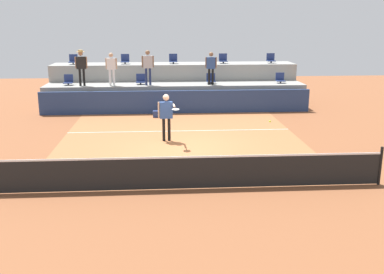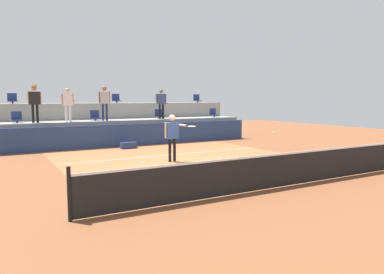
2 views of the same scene
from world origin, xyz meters
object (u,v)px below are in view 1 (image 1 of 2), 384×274
Objects in this scene: spectator_in_white at (148,64)px; stadium_chair_upper_right at (223,59)px; stadium_chair_lower_far_left at (68,81)px; stadium_chair_upper_far_left at (73,60)px; spectator_with_hat at (81,64)px; tennis_ball at (270,121)px; spectator_in_grey at (111,66)px; tennis_player at (166,113)px; stadium_chair_lower_left at (141,80)px; stadium_chair_lower_far_right at (280,79)px; stadium_chair_upper_left at (125,60)px; equipment_bag at (161,114)px; stadium_chair_lower_right at (211,79)px; spectator_leaning_on_rail at (211,65)px; stadium_chair_upper_far_right at (271,59)px; stadium_chair_upper_center at (173,60)px.

stadium_chair_upper_right is at bearing 28.59° from spectator_in_white.
stadium_chair_upper_far_left is at bearing 91.30° from stadium_chair_lower_far_left.
spectator_with_hat is 10.73m from tennis_ball.
tennis_ball is at bearing -51.43° from spectator_in_grey.
tennis_player is 3.83m from tennis_ball.
stadium_chair_lower_left and stadium_chair_lower_far_right have the same top height.
tennis_ball is (5.55, -9.76, -1.25)m from stadium_chair_upper_left.
equipment_bag is at bearing 121.95° from tennis_ball.
stadium_chair_lower_far_left and stadium_chair_lower_right have the same top height.
stadium_chair_upper_far_left reaches higher than stadium_chair_lower_left.
spectator_in_white is at bearing 180.00° from spectator_leaning_on_rail.
stadium_chair_lower_far_left is at bearing 170.05° from spectator_in_grey.
stadium_chair_lower_far_left is 1.20m from spectator_with_hat.
spectator_leaning_on_rail is (6.32, 0.00, -0.11)m from spectator_with_hat.
stadium_chair_upper_right is at bearing 91.57° from tennis_ball.
spectator_in_grey reaches higher than tennis_player.
stadium_chair_upper_far_left is at bearing 180.00° from stadium_chair_upper_far_right.
stadium_chair_lower_far_left is 0.33× the size of spectator_in_grey.
spectator_in_white is 2.79m from equipment_bag.
stadium_chair_upper_left and stadium_chair_upper_far_right have the same top height.
stadium_chair_upper_center is (5.26, 1.80, 0.85)m from stadium_chair_lower_far_left.
stadium_chair_upper_far_left is at bearing 180.00° from stadium_chair_upper_left.
tennis_ball reaches higher than equipment_bag.
stadium_chair_lower_far_right is at bearing -87.21° from stadium_chair_upper_far_right.
spectator_leaning_on_rail is at bearing 98.77° from tennis_ball.
stadium_chair_upper_left reaches higher than stadium_chair_lower_far_right.
spectator_with_hat is (-9.93, -0.38, 0.85)m from stadium_chair_lower_far_right.
stadium_chair_upper_center is at bearing 0.00° from stadium_chair_upper_left.
equipment_bag is (-6.03, -3.88, -2.16)m from stadium_chair_upper_far_right.
stadium_chair_upper_left is 0.30× the size of spectator_with_hat.
tennis_player is at bearing -55.94° from spectator_with_hat.
spectator_in_white reaches higher than stadium_chair_upper_far_right.
stadium_chair_lower_far_left is 0.32× the size of spectator_leaning_on_rail.
stadium_chair_upper_far_left is at bearing 139.87° from equipment_bag.
stadium_chair_lower_far_right is at bearing -33.56° from stadium_chair_upper_right.
stadium_chair_upper_far_left is 1.00× the size of stadium_chair_upper_center.
stadium_chair_upper_left is 4.82m from equipment_bag.
stadium_chair_upper_center is at bearing 135.75° from stadium_chair_lower_right.
stadium_chair_lower_right is 3.28m from spectator_in_white.
stadium_chair_upper_right is 8.83m from tennis_player.
stadium_chair_upper_left is at bearing 180.00° from stadium_chair_upper_center.
stadium_chair_lower_right is 4.01m from stadium_chair_upper_far_right.
stadium_chair_upper_center is at bearing 59.19° from spectator_in_white.
stadium_chair_upper_left is (2.69, 1.80, 0.85)m from stadium_chair_lower_far_left.
stadium_chair_upper_center is (-5.42, 1.80, 0.85)m from stadium_chair_lower_far_right.
stadium_chair_lower_left is 0.68× the size of equipment_bag.
spectator_in_grey is 9.76m from tennis_ball.
spectator_with_hat is at bearing -154.19° from stadium_chair_upper_center.
tennis_player is at bearing -111.45° from stadium_chair_upper_right.
stadium_chair_upper_far_right is (7.90, 0.00, 0.00)m from stadium_chair_upper_left.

